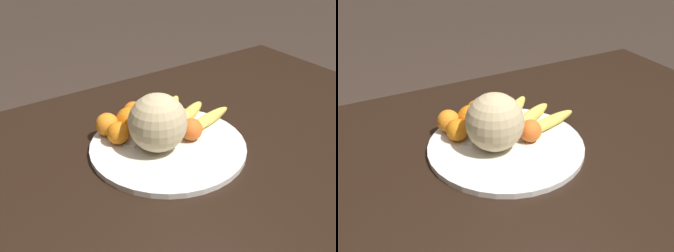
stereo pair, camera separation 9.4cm
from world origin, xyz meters
TOP-DOWN VIEW (x-y plane):
  - kitchen_table at (0.00, 0.00)m, footprint 1.45×0.97m
  - fruit_bowl at (-0.06, 0.05)m, footprint 0.39×0.39m
  - melon at (-0.09, 0.05)m, footprint 0.14×0.14m
  - banana_bunch at (0.04, 0.11)m, footprint 0.23×0.21m
  - orange_front_left at (-0.02, 0.19)m, footprint 0.06×0.06m
  - orange_front_right at (-0.11, 0.15)m, footprint 0.07×0.07m
  - orange_mid_center at (-0.16, 0.17)m, footprint 0.06×0.06m
  - orange_back_left at (0.00, 0.03)m, footprint 0.06×0.06m
  - orange_back_right at (-0.05, 0.13)m, footprint 0.06×0.06m
  - orange_top_small at (-0.16, 0.12)m, footprint 0.06×0.06m
  - orange_side_extra at (-0.07, 0.19)m, footprint 0.06×0.06m
  - produce_tag at (-0.12, 0.11)m, footprint 0.09×0.08m

SIDE VIEW (x-z plane):
  - kitchen_table at x=0.00m, z-range 0.28..1.01m
  - fruit_bowl at x=-0.06m, z-range 0.74..0.75m
  - produce_tag at x=-0.12m, z-range 0.75..0.75m
  - banana_bunch at x=0.04m, z-range 0.75..0.78m
  - orange_back_left at x=0.00m, z-range 0.75..0.81m
  - orange_side_extra at x=-0.07m, z-range 0.75..0.81m
  - orange_top_small at x=-0.16m, z-range 0.75..0.81m
  - orange_back_right at x=-0.05m, z-range 0.75..0.81m
  - orange_mid_center at x=-0.16m, z-range 0.75..0.81m
  - orange_front_left at x=-0.02m, z-range 0.75..0.81m
  - orange_front_right at x=-0.11m, z-range 0.75..0.82m
  - melon at x=-0.09m, z-range 0.75..0.89m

